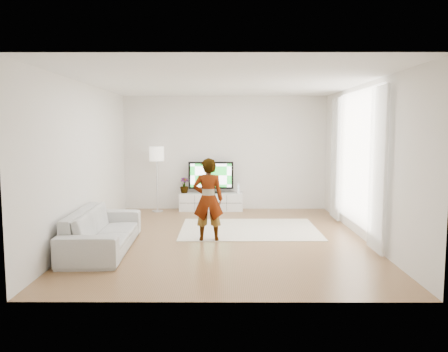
{
  "coord_description": "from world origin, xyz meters",
  "views": [
    {
      "loc": [
        0.01,
        -7.82,
        1.96
      ],
      "look_at": [
        -0.02,
        0.4,
        1.1
      ],
      "focal_mm": 35.0,
      "sensor_mm": 36.0,
      "label": 1
    }
  ],
  "objects_px": {
    "rug": "(249,229)",
    "floor_lamp": "(157,157)",
    "media_console": "(211,202)",
    "sofa": "(103,230)",
    "player": "(208,199)",
    "television": "(211,176)"
  },
  "relations": [
    {
      "from": "television",
      "to": "floor_lamp",
      "type": "relative_size",
      "value": 0.7
    },
    {
      "from": "media_console",
      "to": "sofa",
      "type": "relative_size",
      "value": 0.67
    },
    {
      "from": "television",
      "to": "sofa",
      "type": "relative_size",
      "value": 0.48
    },
    {
      "from": "rug",
      "to": "floor_lamp",
      "type": "relative_size",
      "value": 1.72
    },
    {
      "from": "player",
      "to": "rug",
      "type": "bearing_deg",
      "value": -133.44
    },
    {
      "from": "rug",
      "to": "sofa",
      "type": "xyz_separation_m",
      "value": [
        -2.49,
        -1.49,
        0.33
      ]
    },
    {
      "from": "media_console",
      "to": "player",
      "type": "bearing_deg",
      "value": -89.05
    },
    {
      "from": "television",
      "to": "floor_lamp",
      "type": "bearing_deg",
      "value": -172.42
    },
    {
      "from": "sofa",
      "to": "floor_lamp",
      "type": "bearing_deg",
      "value": -8.53
    },
    {
      "from": "sofa",
      "to": "floor_lamp",
      "type": "distance_m",
      "value": 3.58
    },
    {
      "from": "floor_lamp",
      "to": "sofa",
      "type": "bearing_deg",
      "value": -96.13
    },
    {
      "from": "sofa",
      "to": "media_console",
      "type": "bearing_deg",
      "value": -27.42
    },
    {
      "from": "rug",
      "to": "sofa",
      "type": "bearing_deg",
      "value": -149.04
    },
    {
      "from": "media_console",
      "to": "player",
      "type": "xyz_separation_m",
      "value": [
        0.05,
        -2.96,
        0.53
      ]
    },
    {
      "from": "player",
      "to": "sofa",
      "type": "height_order",
      "value": "player"
    },
    {
      "from": "rug",
      "to": "player",
      "type": "distance_m",
      "value": 1.4
    },
    {
      "from": "media_console",
      "to": "sofa",
      "type": "xyz_separation_m",
      "value": [
        -1.66,
        -3.56,
        0.12
      ]
    },
    {
      "from": "rug",
      "to": "floor_lamp",
      "type": "xyz_separation_m",
      "value": [
        -2.12,
        1.92,
        1.32
      ]
    },
    {
      "from": "sofa",
      "to": "floor_lamp",
      "type": "xyz_separation_m",
      "value": [
        0.37,
        3.42,
        1.0
      ]
    },
    {
      "from": "television",
      "to": "floor_lamp",
      "type": "distance_m",
      "value": 1.39
    },
    {
      "from": "floor_lamp",
      "to": "media_console",
      "type": "bearing_deg",
      "value": 6.38
    },
    {
      "from": "media_console",
      "to": "sofa",
      "type": "height_order",
      "value": "sofa"
    }
  ]
}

